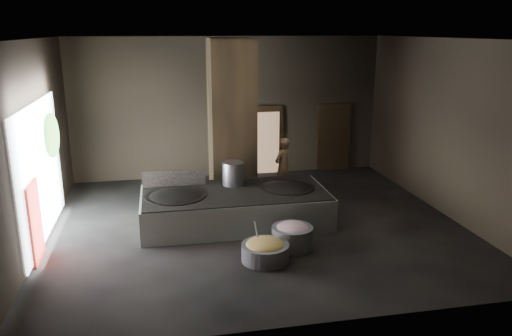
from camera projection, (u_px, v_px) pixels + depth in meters
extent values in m
cube|color=black|center=(256.00, 226.00, 12.51)|extent=(10.00, 9.00, 0.10)
cube|color=black|center=(256.00, 36.00, 11.27)|extent=(10.00, 9.00, 0.10)
cube|color=black|center=(229.00, 108.00, 16.19)|extent=(10.00, 0.10, 4.50)
cube|color=black|center=(315.00, 197.00, 7.59)|extent=(10.00, 0.10, 4.50)
cube|color=black|center=(31.00, 145.00, 10.94)|extent=(0.10, 9.00, 4.50)
cube|color=black|center=(448.00, 128.00, 12.84)|extent=(0.10, 9.00, 4.50)
cube|color=black|center=(232.00, 122.00, 13.63)|extent=(1.20, 1.20, 4.50)
cube|color=silver|center=(235.00, 208.00, 12.47)|extent=(4.61, 2.22, 0.80)
cube|color=black|center=(235.00, 192.00, 12.36)|extent=(4.50, 2.16, 0.03)
ellipsoid|color=black|center=(176.00, 199.00, 12.06)|extent=(1.45, 1.45, 0.40)
cylinder|color=black|center=(176.00, 196.00, 12.04)|extent=(1.48, 1.48, 0.05)
ellipsoid|color=black|center=(287.00, 190.00, 12.68)|extent=(1.35, 1.35, 0.38)
cylinder|color=black|center=(287.00, 188.00, 12.66)|extent=(1.38, 1.38, 0.05)
cylinder|color=#A4A8AC|center=(233.00, 174.00, 12.80)|extent=(0.56, 0.56, 0.60)
cube|color=black|center=(174.00, 178.00, 12.74)|extent=(1.60, 0.07, 0.40)
imported|color=#9C744F|center=(283.00, 166.00, 14.52)|extent=(0.73, 0.70, 1.70)
cylinder|color=gray|center=(265.00, 252.00, 10.48)|extent=(1.04, 1.04, 0.37)
ellipsoid|color=#A1B055|center=(265.00, 245.00, 10.43)|extent=(0.83, 0.83, 0.25)
cylinder|color=#A4A8AC|center=(257.00, 234.00, 10.49)|extent=(0.21, 0.37, 0.71)
cylinder|color=gray|center=(292.00, 237.00, 11.06)|extent=(1.08, 1.08, 0.50)
ellipsoid|color=#BE7281|center=(292.00, 229.00, 11.01)|extent=(0.76, 0.76, 0.29)
cube|color=black|center=(265.00, 141.00, 16.63)|extent=(1.18, 0.08, 2.38)
cube|color=#8C6647|center=(266.00, 143.00, 16.61)|extent=(0.87, 0.04, 2.07)
cube|color=black|center=(334.00, 138.00, 17.08)|extent=(1.18, 0.08, 2.38)
cube|color=#8C6647|center=(332.00, 139.00, 17.14)|extent=(0.75, 0.04, 1.78)
cube|color=white|center=(41.00, 171.00, 11.32)|extent=(0.04, 4.20, 3.10)
cube|color=maroon|center=(35.00, 223.00, 10.31)|extent=(0.05, 0.90, 1.70)
ellipsoid|color=#194714|center=(52.00, 135.00, 12.22)|extent=(0.28, 1.10, 1.10)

